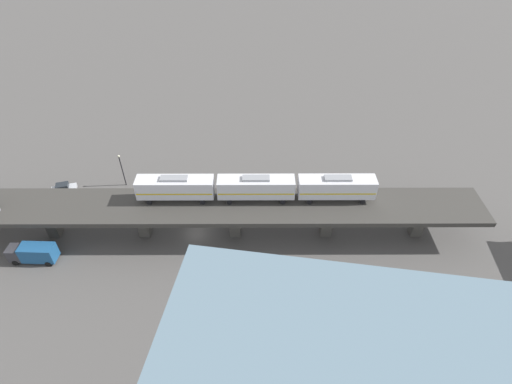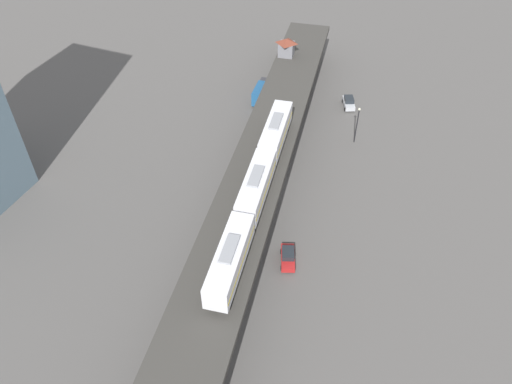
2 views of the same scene
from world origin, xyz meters
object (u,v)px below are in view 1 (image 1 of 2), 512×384
Objects in this scene: street_car_silver at (64,188)px; street_lamp at (122,168)px; delivery_truck at (33,253)px; subway_train at (256,187)px; street_car_red at (278,203)px.

street_lamp is at bearing 109.63° from street_car_silver.
delivery_truck is 21.06m from street_lamp.
street_lamp is at bearing 161.89° from delivery_truck.
street_car_silver is (-3.93, -37.03, -8.11)m from subway_train.
street_car_silver and street_car_red have the same top height.
street_lamp reaches higher than delivery_truck.
street_car_red is 29.81m from street_lamp.
delivery_truck is (16.12, 4.07, 0.82)m from street_car_silver.
street_car_red is 40.37m from delivery_truck.
street_car_red is 0.68× the size of street_lamp.
street_lamp is (-1.81, -29.58, 3.17)m from street_car_red.
subway_train is 7.83× the size of street_car_red.
subway_train is 38.11m from street_car_silver.
street_car_red is at bearing 152.06° from subway_train.
subway_train is at bearing 110.29° from delivery_truck.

